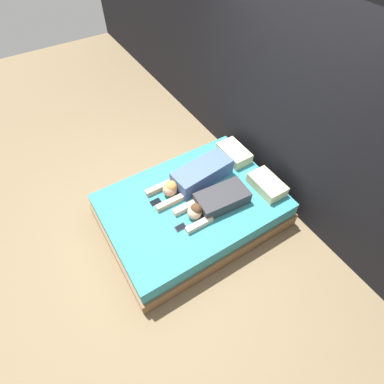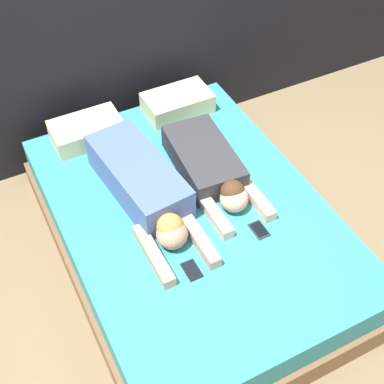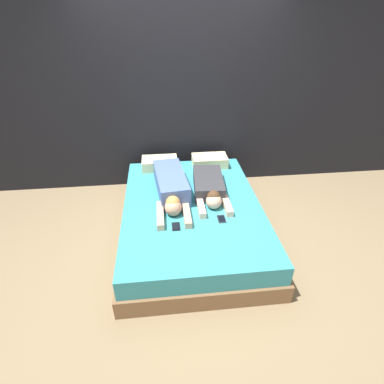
% 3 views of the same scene
% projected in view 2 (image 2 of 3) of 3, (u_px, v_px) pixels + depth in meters
% --- Properties ---
extents(ground_plane, '(12.00, 12.00, 0.00)m').
position_uv_depth(ground_plane, '(192.00, 250.00, 3.51)').
color(ground_plane, '#7F6B4C').
extents(bed, '(1.57, 2.19, 0.41)m').
position_uv_depth(bed, '(192.00, 231.00, 3.36)').
color(bed, brown).
rests_on(bed, ground_plane).
extents(pillow_head_left, '(0.47, 0.28, 0.14)m').
position_uv_depth(pillow_head_left, '(87.00, 131.00, 3.60)').
color(pillow_head_left, beige).
rests_on(pillow_head_left, bed).
extents(pillow_head_right, '(0.47, 0.28, 0.14)m').
position_uv_depth(pillow_head_right, '(177.00, 103.00, 3.81)').
color(pillow_head_right, beige).
rests_on(pillow_head_right, bed).
extents(person_left, '(0.40, 1.14, 0.23)m').
position_uv_depth(person_left, '(144.00, 187.00, 3.18)').
color(person_left, '#4C66A5').
rests_on(person_left, bed).
extents(person_right, '(0.38, 0.91, 0.20)m').
position_uv_depth(person_right, '(211.00, 168.00, 3.33)').
color(person_right, '#333338').
rests_on(person_right, bed).
extents(cell_phone_left, '(0.08, 0.13, 0.01)m').
position_uv_depth(cell_phone_left, '(192.00, 270.00, 2.90)').
color(cell_phone_left, black).
rests_on(cell_phone_left, bed).
extents(cell_phone_right, '(0.08, 0.13, 0.01)m').
position_uv_depth(cell_phone_right, '(259.00, 230.00, 3.09)').
color(cell_phone_right, '#2D2D33').
rests_on(cell_phone_right, bed).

